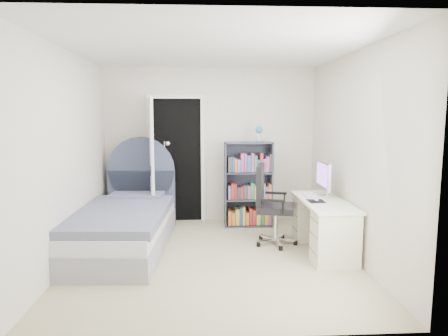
{
  "coord_description": "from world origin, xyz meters",
  "views": [
    {
      "loc": [
        -0.12,
        -4.72,
        1.74
      ],
      "look_at": [
        0.15,
        0.27,
        1.07
      ],
      "focal_mm": 32.0,
      "sensor_mm": 36.0,
      "label": 1
    }
  ],
  "objects_px": {
    "bed": "(126,223)",
    "bookcase": "(249,187)",
    "desk": "(323,223)",
    "office_chair": "(270,201)",
    "floor_lamp": "(166,191)",
    "nightstand": "(136,202)"
  },
  "relations": [
    {
      "from": "bed",
      "to": "bookcase",
      "type": "relative_size",
      "value": 1.49
    },
    {
      "from": "desk",
      "to": "bookcase",
      "type": "bearing_deg",
      "value": 122.83
    },
    {
      "from": "bed",
      "to": "bookcase",
      "type": "height_order",
      "value": "bookcase"
    },
    {
      "from": "office_chair",
      "to": "bookcase",
      "type": "bearing_deg",
      "value": 100.3
    },
    {
      "from": "bookcase",
      "to": "office_chair",
      "type": "bearing_deg",
      "value": -79.7
    },
    {
      "from": "bookcase",
      "to": "office_chair",
      "type": "xyz_separation_m",
      "value": [
        0.17,
        -0.92,
        -0.02
      ]
    },
    {
      "from": "desk",
      "to": "office_chair",
      "type": "xyz_separation_m",
      "value": [
        -0.63,
        0.33,
        0.23
      ]
    },
    {
      "from": "floor_lamp",
      "to": "office_chair",
      "type": "relative_size",
      "value": 1.24
    },
    {
      "from": "bookcase",
      "to": "desk",
      "type": "bearing_deg",
      "value": -57.17
    },
    {
      "from": "bed",
      "to": "office_chair",
      "type": "relative_size",
      "value": 2.16
    },
    {
      "from": "bookcase",
      "to": "desk",
      "type": "xyz_separation_m",
      "value": [
        0.8,
        -1.24,
        -0.25
      ]
    },
    {
      "from": "nightstand",
      "to": "bookcase",
      "type": "xyz_separation_m",
      "value": [
        1.8,
        -0.2,
        0.25
      ]
    },
    {
      "from": "office_chair",
      "to": "floor_lamp",
      "type": "bearing_deg",
      "value": 146.02
    },
    {
      "from": "nightstand",
      "to": "floor_lamp",
      "type": "bearing_deg",
      "value": -13.65
    },
    {
      "from": "bed",
      "to": "office_chair",
      "type": "height_order",
      "value": "bed"
    },
    {
      "from": "desk",
      "to": "nightstand",
      "type": "bearing_deg",
      "value": 151.05
    },
    {
      "from": "nightstand",
      "to": "office_chair",
      "type": "relative_size",
      "value": 0.51
    },
    {
      "from": "bed",
      "to": "desk",
      "type": "height_order",
      "value": "bed"
    },
    {
      "from": "bed",
      "to": "bookcase",
      "type": "xyz_separation_m",
      "value": [
        1.75,
        0.95,
        0.29
      ]
    },
    {
      "from": "bed",
      "to": "office_chair",
      "type": "distance_m",
      "value": 1.94
    },
    {
      "from": "floor_lamp",
      "to": "bookcase",
      "type": "bearing_deg",
      "value": -3.34
    },
    {
      "from": "floor_lamp",
      "to": "bookcase",
      "type": "relative_size",
      "value": 0.85
    }
  ]
}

